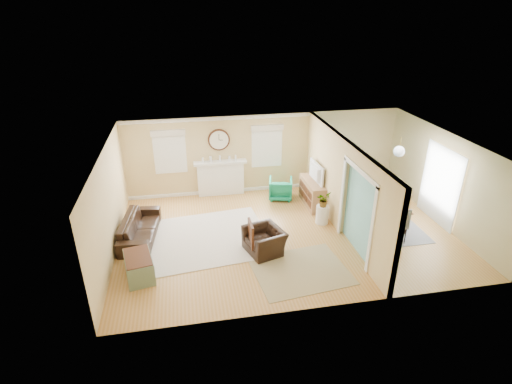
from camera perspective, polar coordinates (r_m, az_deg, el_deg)
floor at (r=11.09m, az=4.37°, el=-5.95°), size 9.00×9.00×0.00m
wall_back at (r=13.18m, az=1.29°, el=5.59°), size 9.00×0.02×2.60m
wall_front at (r=7.99m, az=10.12°, el=-8.85°), size 9.00×0.02×2.60m
wall_left at (r=10.35m, az=-20.27°, el=-1.78°), size 0.02×6.00×2.60m
wall_right at (r=12.37m, az=25.21°, el=1.74°), size 0.02×6.00×2.60m
ceiling at (r=10.00m, az=4.86°, el=6.91°), size 9.00×6.00×0.02m
partition at (r=11.16m, az=11.78°, el=1.61°), size 0.17×6.00×2.60m
fireplace at (r=13.12m, az=-5.07°, el=2.10°), size 1.70×0.30×1.17m
wall_clock at (r=12.76m, az=-5.32°, el=7.43°), size 0.70×0.07×0.70m
window_left at (r=12.78m, az=-12.25°, el=6.07°), size 1.05×0.13×1.42m
window_right at (r=13.03m, az=1.56°, el=7.01°), size 1.05×0.13×1.42m
french_doors at (r=12.42m, az=24.87°, el=0.88°), size 0.06×1.70×2.20m
pendant at (r=11.27m, az=19.76°, el=5.48°), size 0.30×0.30×0.55m
rug_cream at (r=10.94m, az=-6.78°, el=-6.50°), size 3.50×3.12×0.02m
rug_jute at (r=9.71m, az=6.36°, el=-11.07°), size 2.36×2.02×0.01m
rug_grey at (r=12.11m, az=16.62°, el=-4.12°), size 2.17×2.72×0.01m
sofa at (r=11.17m, az=-16.27°, el=-4.92°), size 1.04×2.17×0.61m
eames_chair at (r=10.16m, az=1.22°, el=-6.95°), size 1.10×1.18×0.63m
green_chair at (r=12.90m, az=3.52°, el=0.49°), size 0.88×0.90×0.68m
trunk at (r=9.69m, az=-16.37°, el=-10.18°), size 0.77×1.06×0.56m
credenza at (r=12.57m, az=8.08°, el=-0.13°), size 0.48×1.41×0.80m
tv at (r=12.28m, az=8.19°, el=2.80°), size 0.19×1.03×0.59m
garden_stool at (r=11.61m, az=9.45°, el=-3.18°), size 0.37×0.37×0.54m
potted_plant at (r=11.40m, az=9.61°, el=-1.06°), size 0.50×0.50×0.42m
dining_table at (r=11.96m, az=16.81°, el=-2.77°), size 1.33×2.01×0.66m
dining_chair_n at (r=12.78m, az=14.35°, el=0.50°), size 0.50×0.50×0.94m
dining_chair_s at (r=11.10m, az=19.64°, el=-3.85°), size 0.53×0.53×1.02m
dining_chair_w at (r=11.70m, az=14.30°, el=-2.07°), size 0.45×0.45×0.88m
dining_chair_e at (r=12.22m, az=19.46°, el=-1.23°), size 0.47×0.47×0.98m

